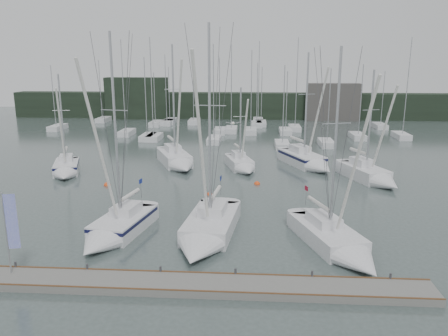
% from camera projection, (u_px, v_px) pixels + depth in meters
% --- Properties ---
extents(ground, '(160.00, 160.00, 0.00)m').
position_uv_depth(ground, '(206.00, 248.00, 27.16)').
color(ground, '#414F4D').
rests_on(ground, ground).
extents(dock, '(24.00, 2.00, 0.40)m').
position_uv_depth(dock, '(196.00, 285.00, 22.27)').
color(dock, '#63635E').
rests_on(dock, ground).
extents(far_treeline, '(90.00, 4.00, 5.00)m').
position_uv_depth(far_treeline, '(239.00, 106.00, 86.59)').
color(far_treeline, black).
rests_on(far_treeline, ground).
extents(far_building_left, '(12.00, 3.00, 8.00)m').
position_uv_depth(far_building_left, '(137.00, 98.00, 85.57)').
color(far_building_left, black).
rests_on(far_building_left, ground).
extents(far_building_right, '(10.00, 3.00, 7.00)m').
position_uv_depth(far_building_right, '(333.00, 102.00, 83.25)').
color(far_building_right, '#454240').
rests_on(far_building_right, ground).
extents(mast_forest, '(56.29, 28.19, 14.85)m').
position_uv_depth(mast_forest, '(228.00, 129.00, 70.82)').
color(mast_forest, silver).
rests_on(mast_forest, ground).
extents(sailboat_near_left, '(4.09, 8.15, 13.98)m').
position_uv_depth(sailboat_near_left, '(113.00, 231.00, 28.37)').
color(sailboat_near_left, silver).
rests_on(sailboat_near_left, ground).
extents(sailboat_near_center, '(3.99, 9.71, 14.63)m').
position_uv_depth(sailboat_near_center, '(205.00, 235.00, 27.81)').
color(sailboat_near_center, silver).
rests_on(sailboat_near_center, ground).
extents(sailboat_near_right, '(5.27, 8.95, 13.08)m').
position_uv_depth(sailboat_near_right, '(341.00, 246.00, 26.18)').
color(sailboat_near_right, silver).
rests_on(sailboat_near_right, ground).
extents(sailboat_mid_a, '(4.31, 6.89, 10.76)m').
position_uv_depth(sailboat_mid_a, '(66.00, 170.00, 44.09)').
color(sailboat_mid_a, silver).
rests_on(sailboat_mid_a, ground).
extents(sailboat_mid_b, '(5.96, 9.16, 13.83)m').
position_uv_depth(sailboat_mid_b, '(178.00, 161.00, 47.49)').
color(sailboat_mid_b, silver).
rests_on(sailboat_mid_b, ground).
extents(sailboat_mid_c, '(3.89, 6.64, 9.29)m').
position_uv_depth(sailboat_mid_c, '(242.00, 166.00, 45.97)').
color(sailboat_mid_c, silver).
rests_on(sailboat_mid_c, ground).
extents(sailboat_mid_d, '(6.04, 9.11, 13.03)m').
position_uv_depth(sailboat_mid_d, '(309.00, 162.00, 47.19)').
color(sailboat_mid_d, silver).
rests_on(sailboat_mid_d, ground).
extents(sailboat_mid_e, '(5.17, 8.37, 11.31)m').
position_uv_depth(sailboat_mid_e, '(373.00, 177.00, 41.42)').
color(sailboat_mid_e, silver).
rests_on(sailboat_mid_e, ground).
extents(buoy_a, '(0.51, 0.51, 0.51)m').
position_uv_depth(buoy_a, '(210.00, 195.00, 37.76)').
color(buoy_a, '#F64915').
rests_on(buoy_a, ground).
extents(buoy_b, '(0.57, 0.57, 0.57)m').
position_uv_depth(buoy_b, '(257.00, 184.00, 40.99)').
color(buoy_b, '#F64915').
rests_on(buoy_b, ground).
extents(buoy_c, '(0.61, 0.61, 0.61)m').
position_uv_depth(buoy_c, '(107.00, 185.00, 40.60)').
color(buoy_c, '#F64915').
rests_on(buoy_c, ground).
extents(dock_banner, '(0.67, 0.20, 4.46)m').
position_uv_depth(dock_banner, '(10.00, 226.00, 22.51)').
color(dock_banner, '#ADB0B5').
rests_on(dock_banner, dock).
extents(seagull, '(0.96, 0.45, 0.19)m').
position_uv_depth(seagull, '(233.00, 123.00, 28.17)').
color(seagull, white).
rests_on(seagull, ground).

